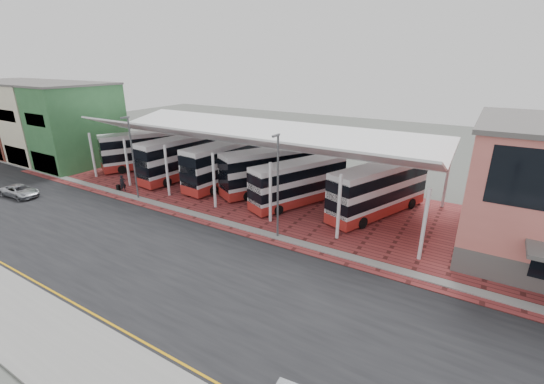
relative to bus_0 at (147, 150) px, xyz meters
The scene contains 23 objects.
ground 26.32m from the bus_0, 33.59° to the right, with size 140.00×140.00×0.00m, color #4D514B.
road 26.88m from the bus_0, 35.37° to the right, with size 120.00×14.00×0.02m, color black.
forecourt 23.99m from the bus_0, ahead, with size 72.00×16.00×0.06m, color maroon.
sidewalk 32.16m from the bus_0, 47.10° to the right, with size 120.00×4.00×0.14m, color gray.
north_kerb 23.47m from the bus_0, 20.82° to the right, with size 120.00×0.80×0.14m, color gray.
yellow_line_near 30.73m from the bus_0, 44.56° to the right, with size 120.00×0.12×0.01m, color #CE8F0A.
yellow_line_far 30.52m from the bus_0, 44.15° to the right, with size 120.00×0.12×0.01m, color #CE8F0A.
canopy 16.23m from the bus_0, ahead, with size 37.00×11.63×7.07m.
shop_green 9.33m from the bus_0, 156.60° to the right, with size 6.40×10.20×10.22m.
shop_cream 15.34m from the bus_0, 166.46° to the right, with size 6.40×10.20×10.22m.
shop_brick 21.64m from the bus_0, behind, with size 6.40×10.20×10.22m.
shop_ochre 28.03m from the bus_0, behind, with size 6.40×10.20×10.22m.
lamp_west 11.55m from the bus_0, 46.39° to the right, with size 0.16×0.90×8.07m.
lamp_east 25.31m from the bus_0, 19.05° to the right, with size 0.16×0.90×8.07m.
bus_0 is the anchor object (origin of this frame).
bus_1 6.82m from the bus_0, ahead, with size 3.78×11.68×4.73m.
bus_2 12.72m from the bus_0, ahead, with size 3.74×11.56×4.68m.
bus_3 18.10m from the bus_0, ahead, with size 7.37×10.77×4.49m.
bus_4 22.00m from the bus_0, ahead, with size 6.07×10.07×4.11m.
bus_5 29.06m from the bus_0, ahead, with size 6.21×10.94×4.44m.
silver_car 14.30m from the bus_0, 101.04° to the right, with size 1.96×4.24×1.18m, color #AEB1B7.
pedestrian 9.18m from the bus_0, 57.30° to the right, with size 0.63×0.41×1.73m, color black.
suitcase 9.08m from the bus_0, 61.28° to the right, with size 0.37×0.26×0.63m, color black.
Camera 1 is at (14.77, -15.47, 12.92)m, focal length 24.00 mm.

